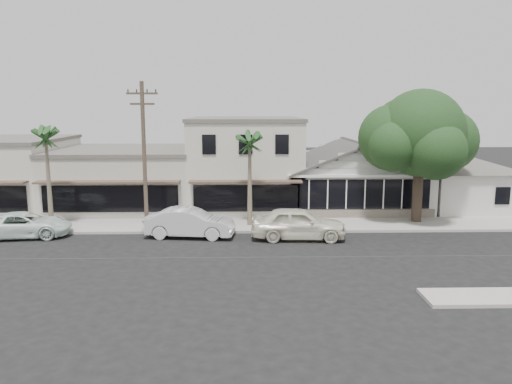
{
  "coord_description": "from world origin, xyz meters",
  "views": [
    {
      "loc": [
        -3.1,
        -24.33,
        7.51
      ],
      "look_at": [
        -2.37,
        6.0,
        2.34
      ],
      "focal_mm": 35.0,
      "sensor_mm": 36.0,
      "label": 1
    }
  ],
  "objects_px": {
    "car_1": "(190,223)",
    "shade_tree": "(418,136)",
    "car_2": "(24,225)",
    "car_0": "(298,223)",
    "utility_pole": "(144,154)"
  },
  "relations": [
    {
      "from": "car_1",
      "to": "shade_tree",
      "type": "height_order",
      "value": "shade_tree"
    },
    {
      "from": "utility_pole",
      "to": "car_2",
      "type": "xyz_separation_m",
      "value": [
        -6.97,
        -0.85,
        -4.06
      ]
    },
    {
      "from": "utility_pole",
      "to": "car_1",
      "type": "xyz_separation_m",
      "value": [
        2.7,
        -1.06,
        -3.93
      ]
    },
    {
      "from": "car_0",
      "to": "car_2",
      "type": "xyz_separation_m",
      "value": [
        -15.98,
        0.82,
        -0.19
      ]
    },
    {
      "from": "car_1",
      "to": "car_2",
      "type": "height_order",
      "value": "car_1"
    },
    {
      "from": "shade_tree",
      "to": "utility_pole",
      "type": "bearing_deg",
      "value": -172.25
    },
    {
      "from": "utility_pole",
      "to": "car_2",
      "type": "relative_size",
      "value": 1.71
    },
    {
      "from": "car_0",
      "to": "car_2",
      "type": "distance_m",
      "value": 16.0
    },
    {
      "from": "utility_pole",
      "to": "car_2",
      "type": "bearing_deg",
      "value": -173.04
    },
    {
      "from": "utility_pole",
      "to": "shade_tree",
      "type": "height_order",
      "value": "utility_pole"
    },
    {
      "from": "car_0",
      "to": "shade_tree",
      "type": "distance_m",
      "value": 10.19
    },
    {
      "from": "car_2",
      "to": "shade_tree",
      "type": "bearing_deg",
      "value": -89.76
    },
    {
      "from": "car_1",
      "to": "shade_tree",
      "type": "xyz_separation_m",
      "value": [
        14.38,
        3.39,
        4.86
      ]
    },
    {
      "from": "utility_pole",
      "to": "car_0",
      "type": "relative_size",
      "value": 1.66
    },
    {
      "from": "utility_pole",
      "to": "car_0",
      "type": "distance_m",
      "value": 9.95
    }
  ]
}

